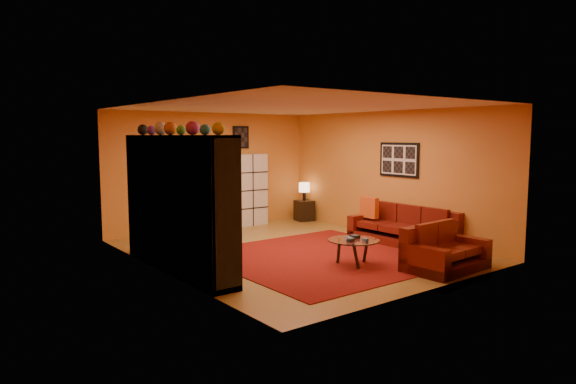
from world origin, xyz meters
TOP-DOWN VIEW (x-y plane):
  - floor at (0.00, 0.00)m, footprint 6.00×6.00m
  - ceiling at (0.00, 0.00)m, footprint 6.00×6.00m
  - wall_back at (0.00, 3.00)m, footprint 6.00×0.00m
  - wall_front at (0.00, -3.00)m, footprint 6.00×0.00m
  - wall_left at (-2.50, 0.00)m, footprint 0.00×6.00m
  - wall_right at (2.50, 0.00)m, footprint 0.00×6.00m
  - rug at (0.10, -0.70)m, footprint 3.60×3.60m
  - doorway at (-0.70, 2.96)m, footprint 0.95×0.10m
  - wall_art_right at (2.48, -0.30)m, footprint 0.03×1.00m
  - wall_art_back at (0.75, 2.98)m, footprint 0.42×0.03m
  - entertainment_unit at (-2.27, 0.00)m, footprint 0.45×3.00m
  - tv at (-2.23, -0.03)m, footprint 0.89×0.12m
  - sofa at (2.14, -0.78)m, footprint 0.90×2.14m
  - loveseat at (1.05, -2.42)m, footprint 1.39×0.88m
  - throw_pillow at (1.95, 0.00)m, footprint 0.12×0.42m
  - coffee_table at (0.12, -1.41)m, footprint 0.83×0.83m
  - storage_cabinet at (0.84, 2.80)m, footprint 0.84×0.38m
  - bowl_chair at (-0.99, 2.43)m, footprint 0.67×0.67m
  - side_table at (2.25, 2.47)m, footprint 0.47×0.47m
  - table_lamp at (2.25, 2.47)m, footprint 0.26×0.26m

SIDE VIEW (x-z plane):
  - floor at x=0.00m, z-range 0.00..0.00m
  - rug at x=0.10m, z-range 0.00..0.01m
  - side_table at x=2.25m, z-range 0.00..0.50m
  - sofa at x=2.14m, z-range -0.14..0.71m
  - loveseat at x=1.05m, z-range -0.14..0.71m
  - bowl_chair at x=-0.99m, z-range 0.02..0.56m
  - coffee_table at x=0.12m, z-range 0.17..0.58m
  - throw_pillow at x=1.95m, z-range 0.42..0.84m
  - table_lamp at x=2.25m, z-range 0.59..1.03m
  - storage_cabinet at x=0.84m, z-range 0.00..1.66m
  - tv at x=-2.23m, z-range 0.72..1.23m
  - doorway at x=-0.70m, z-range 0.00..2.04m
  - entertainment_unit at x=-2.27m, z-range 0.00..2.10m
  - wall_back at x=0.00m, z-range -1.70..4.30m
  - wall_front at x=0.00m, z-range -1.70..4.30m
  - wall_left at x=-2.50m, z-range -1.70..4.30m
  - wall_right at x=2.50m, z-range -1.70..4.30m
  - wall_art_right at x=2.48m, z-range 1.25..1.95m
  - wall_art_back at x=0.75m, z-range 1.79..2.31m
  - ceiling at x=0.00m, z-range 2.60..2.60m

